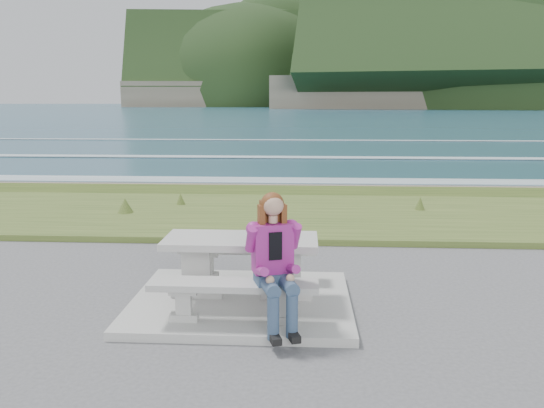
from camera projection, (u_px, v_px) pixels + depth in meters
The scene contains 8 objects.
concrete_slab at pixel (242, 302), 6.38m from camera, with size 2.60×2.10×0.10m, color #A0A09B.
picnic_table at pixel (241, 251), 6.26m from camera, with size 1.80×0.75×0.75m.
bench_landward at pixel (234, 291), 5.62m from camera, with size 1.80×0.35×0.45m.
bench_seaward at pixel (247, 254), 6.99m from camera, with size 1.80×0.35×0.45m.
grass_verge at pixel (268, 217), 11.29m from camera, with size 160.00×4.50×0.22m, color #314B1C.
shore_drop at pixel (275, 194), 14.13m from camera, with size 160.00×0.80×2.20m, color brown.
ocean at pixel (290, 173), 31.31m from camera, with size 1600.00×1600.00×0.09m.
seated_woman at pixel (276, 280), 5.43m from camera, with size 0.58×0.78×1.41m.
Camera 1 is at (0.72, -6.01, 2.43)m, focal length 35.00 mm.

